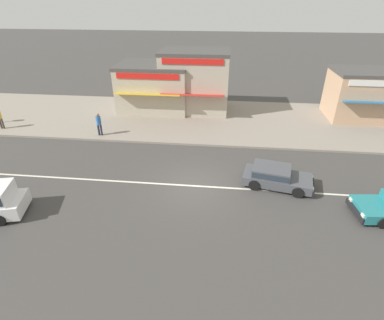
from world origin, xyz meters
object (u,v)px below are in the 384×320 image
pedestrian_mid_kerb (99,123)px  shopfront_mid_block (370,95)px  hatchback_dark_grey_2 (275,176)px  shopfront_far_kios (155,87)px  shopfront_corner_warung (195,81)px

pedestrian_mid_kerb → shopfront_mid_block: (20.78, 5.90, 0.99)m
hatchback_dark_grey_2 → shopfront_far_kios: bearing=128.6°
shopfront_corner_warung → shopfront_mid_block: 14.42m
shopfront_far_kios → hatchback_dark_grey_2: bearing=-51.4°
shopfront_corner_warung → pedestrian_mid_kerb: bearing=-134.7°
shopfront_corner_warung → shopfront_mid_block: size_ratio=0.92×
hatchback_dark_grey_2 → shopfront_mid_block: (8.83, 11.05, 1.53)m
shopfront_corner_warung → shopfront_far_kios: bearing=-178.8°
pedestrian_mid_kerb → shopfront_corner_warung: shopfront_corner_warung is taller
pedestrian_mid_kerb → shopfront_far_kios: (2.78, 6.36, 1.00)m
hatchback_dark_grey_2 → shopfront_far_kios: shopfront_far_kios is taller
shopfront_corner_warung → hatchback_dark_grey_2: bearing=-64.3°
shopfront_far_kios → shopfront_mid_block: bearing=-1.5°
hatchback_dark_grey_2 → pedestrian_mid_kerb: (-11.95, 5.14, 0.55)m
hatchback_dark_grey_2 → pedestrian_mid_kerb: pedestrian_mid_kerb is taller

